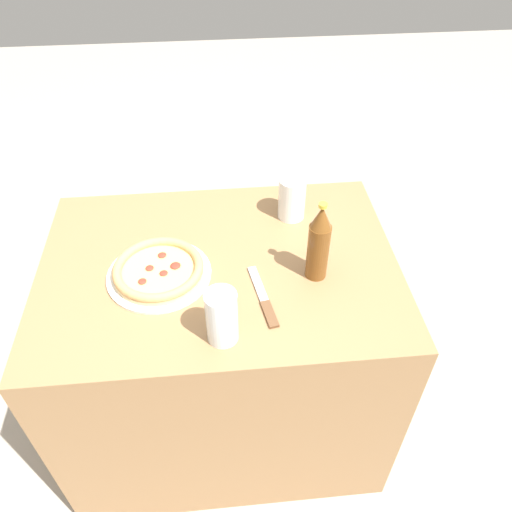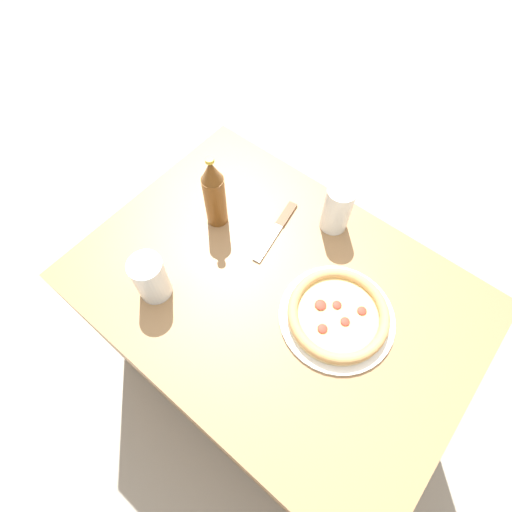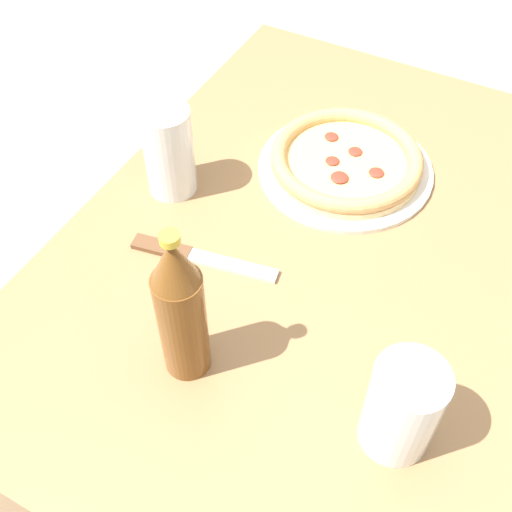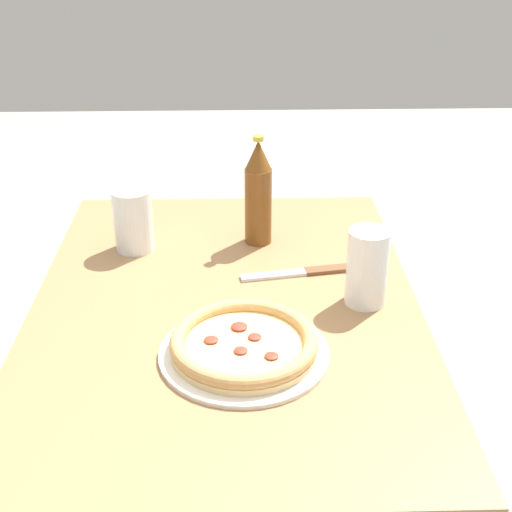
# 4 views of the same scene
# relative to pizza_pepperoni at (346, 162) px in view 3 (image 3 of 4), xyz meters

# --- Properties ---
(ground_plane) EXTENTS (8.00, 8.00, 0.00)m
(ground_plane) POSITION_rel_pizza_pepperoni_xyz_m (0.16, 0.03, -0.80)
(ground_plane) COLOR #A89E8E
(table) EXTENTS (1.00, 0.72, 0.78)m
(table) POSITION_rel_pizza_pepperoni_xyz_m (0.16, 0.03, -0.41)
(table) COLOR #997047
(table) RESTS_ON ground_plane
(pizza_pepperoni) EXTENTS (0.28, 0.28, 0.04)m
(pizza_pepperoni) POSITION_rel_pizza_pepperoni_xyz_m (0.00, 0.00, 0.00)
(pizza_pepperoni) COLOR silver
(pizza_pepperoni) RESTS_ON table
(glass_water) EXTENTS (0.08, 0.08, 0.13)m
(glass_water) POSITION_rel_pizza_pepperoni_xyz_m (0.40, 0.23, 0.04)
(glass_water) COLOR white
(glass_water) RESTS_ON table
(glass_lemonade) EXTENTS (0.08, 0.08, 0.15)m
(glass_lemonade) POSITION_rel_pizza_pepperoni_xyz_m (0.17, -0.23, 0.05)
(glass_lemonade) COLOR white
(glass_lemonade) RESTS_ON table
(beer_bottle) EXTENTS (0.06, 0.06, 0.24)m
(beer_bottle) POSITION_rel_pizza_pepperoni_xyz_m (0.42, -0.04, 0.09)
(beer_bottle) COLOR brown
(beer_bottle) RESTS_ON table
(knife) EXTENTS (0.06, 0.22, 0.01)m
(knife) POSITION_rel_pizza_pepperoni_xyz_m (0.27, -0.12, -0.02)
(knife) COLOR brown
(knife) RESTS_ON table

